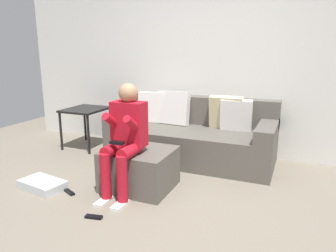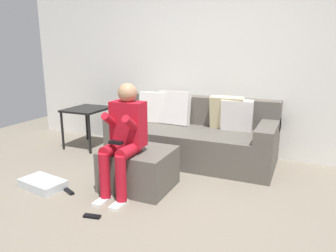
{
  "view_description": "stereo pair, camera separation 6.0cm",
  "coord_description": "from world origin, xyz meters",
  "px_view_note": "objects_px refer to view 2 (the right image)",
  "views": [
    {
      "loc": [
        1.25,
        -2.46,
        1.5
      ],
      "look_at": [
        -0.18,
        0.96,
        0.59
      ],
      "focal_mm": 33.98,
      "sensor_mm": 36.0,
      "label": 1
    },
    {
      "loc": [
        1.31,
        -2.44,
        1.5
      ],
      "look_at": [
        -0.18,
        0.96,
        0.59
      ],
      "focal_mm": 33.98,
      "sensor_mm": 36.0,
      "label": 2
    }
  ],
  "objects_px": {
    "person_seated": "(124,134)",
    "couch_sectional": "(193,135)",
    "side_table": "(87,113)",
    "remote_by_storage_bin": "(69,191)",
    "ottoman": "(139,169)",
    "storage_bin": "(43,184)",
    "remote_near_ottoman": "(92,216)"
  },
  "relations": [
    {
      "from": "ottoman",
      "to": "storage_bin",
      "type": "bearing_deg",
      "value": -155.17
    },
    {
      "from": "ottoman",
      "to": "person_seated",
      "type": "relative_size",
      "value": 0.62
    },
    {
      "from": "person_seated",
      "to": "remote_near_ottoman",
      "type": "relative_size",
      "value": 7.26
    },
    {
      "from": "person_seated",
      "to": "storage_bin",
      "type": "relative_size",
      "value": 2.29
    },
    {
      "from": "ottoman",
      "to": "remote_by_storage_bin",
      "type": "xyz_separation_m",
      "value": [
        -0.62,
        -0.42,
        -0.21
      ]
    },
    {
      "from": "person_seated",
      "to": "couch_sectional",
      "type": "bearing_deg",
      "value": 77.44
    },
    {
      "from": "person_seated",
      "to": "side_table",
      "type": "xyz_separation_m",
      "value": [
        -1.39,
        1.19,
        -0.12
      ]
    },
    {
      "from": "couch_sectional",
      "to": "ottoman",
      "type": "bearing_deg",
      "value": -101.19
    },
    {
      "from": "side_table",
      "to": "remote_by_storage_bin",
      "type": "bearing_deg",
      "value": -59.88
    },
    {
      "from": "remote_near_ottoman",
      "to": "side_table",
      "type": "bearing_deg",
      "value": 117.54
    },
    {
      "from": "person_seated",
      "to": "storage_bin",
      "type": "xyz_separation_m",
      "value": [
        -0.9,
        -0.27,
        -0.6
      ]
    },
    {
      "from": "couch_sectional",
      "to": "remote_by_storage_bin",
      "type": "height_order",
      "value": "couch_sectional"
    },
    {
      "from": "remote_near_ottoman",
      "to": "remote_by_storage_bin",
      "type": "height_order",
      "value": "same"
    },
    {
      "from": "couch_sectional",
      "to": "person_seated",
      "type": "bearing_deg",
      "value": -102.56
    },
    {
      "from": "side_table",
      "to": "remote_by_storage_bin",
      "type": "xyz_separation_m",
      "value": [
        0.84,
        -1.44,
        -0.51
      ]
    },
    {
      "from": "person_seated",
      "to": "remote_by_storage_bin",
      "type": "relative_size",
      "value": 6.83
    },
    {
      "from": "side_table",
      "to": "remote_near_ottoman",
      "type": "height_order",
      "value": "side_table"
    },
    {
      "from": "ottoman",
      "to": "storage_bin",
      "type": "height_order",
      "value": "ottoman"
    },
    {
      "from": "person_seated",
      "to": "ottoman",
      "type": "bearing_deg",
      "value": 68.75
    },
    {
      "from": "person_seated",
      "to": "remote_by_storage_bin",
      "type": "height_order",
      "value": "person_seated"
    },
    {
      "from": "ottoman",
      "to": "person_seated",
      "type": "bearing_deg",
      "value": -111.25
    },
    {
      "from": "remote_near_ottoman",
      "to": "remote_by_storage_bin",
      "type": "relative_size",
      "value": 0.94
    },
    {
      "from": "couch_sectional",
      "to": "person_seated",
      "type": "relative_size",
      "value": 1.91
    },
    {
      "from": "ottoman",
      "to": "storage_bin",
      "type": "xyz_separation_m",
      "value": [
        -0.96,
        -0.45,
        -0.17
      ]
    },
    {
      "from": "couch_sectional",
      "to": "remote_by_storage_bin",
      "type": "bearing_deg",
      "value": -118.38
    },
    {
      "from": "couch_sectional",
      "to": "person_seated",
      "type": "height_order",
      "value": "person_seated"
    },
    {
      "from": "storage_bin",
      "to": "remote_by_storage_bin",
      "type": "distance_m",
      "value": 0.35
    },
    {
      "from": "couch_sectional",
      "to": "side_table",
      "type": "distance_m",
      "value": 1.7
    },
    {
      "from": "person_seated",
      "to": "side_table",
      "type": "bearing_deg",
      "value": 139.43
    },
    {
      "from": "side_table",
      "to": "person_seated",
      "type": "bearing_deg",
      "value": -40.57
    },
    {
      "from": "remote_by_storage_bin",
      "to": "side_table",
      "type": "bearing_deg",
      "value": 144.6
    },
    {
      "from": "storage_bin",
      "to": "side_table",
      "type": "height_order",
      "value": "side_table"
    }
  ]
}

